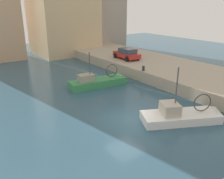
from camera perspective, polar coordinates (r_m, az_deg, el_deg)
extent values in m
plane|color=#2D5166|center=(17.52, 3.27, -7.33)|extent=(80.00, 80.00, 0.00)
cube|color=#ADA08C|center=(25.67, 23.62, 1.43)|extent=(9.00, 56.00, 1.20)
cube|color=#388951|center=(24.59, -3.45, 0.88)|extent=(6.10, 2.59, 1.47)
cone|color=#388951|center=(26.08, 3.13, 2.01)|extent=(1.11, 1.75, 1.64)
cube|color=#B2A893|center=(24.38, -3.48, 2.34)|extent=(5.84, 2.42, 0.08)
cube|color=gray|center=(23.77, -6.33, 2.80)|extent=(1.63, 1.22, 0.72)
cylinder|color=#4C4C51|center=(23.65, -5.42, 5.44)|extent=(0.10, 0.10, 2.94)
torus|color=#3F3833|center=(24.87, -0.06, 4.62)|extent=(1.35, 0.26, 1.35)
sphere|color=white|center=(24.76, -8.17, 1.38)|extent=(0.32, 0.32, 0.32)
cube|color=white|center=(18.03, 16.08, -7.31)|extent=(5.87, 4.31, 1.24)
cone|color=white|center=(19.51, 24.52, -6.26)|extent=(1.62, 2.00, 1.79)
cube|color=#9E7A51|center=(17.79, 16.25, -5.72)|extent=(5.60, 4.06, 0.08)
cube|color=#B7AD99|center=(17.25, 13.79, -4.56)|extent=(1.69, 1.79, 0.87)
cylinder|color=#4C4C51|center=(16.92, 15.25, -0.51)|extent=(0.10, 0.10, 3.51)
torus|color=#3F3833|center=(18.18, 20.96, -2.99)|extent=(1.24, 0.69, 1.36)
sphere|color=white|center=(18.25, 9.92, -5.79)|extent=(0.32, 0.32, 0.32)
cube|color=red|center=(31.34, 3.54, 8.38)|extent=(1.98, 3.93, 0.56)
cube|color=#384756|center=(31.08, 3.78, 9.34)|extent=(1.68, 2.23, 0.57)
cylinder|color=black|center=(31.92, 0.81, 8.20)|extent=(0.25, 0.65, 0.64)
cylinder|color=black|center=(32.94, 3.42, 8.54)|extent=(0.25, 0.65, 0.64)
cylinder|color=black|center=(29.84, 3.65, 7.33)|extent=(0.25, 0.65, 0.64)
cylinder|color=black|center=(30.93, 6.34, 7.70)|extent=(0.25, 0.65, 0.64)
cylinder|color=#2D2D33|center=(25.80, 7.59, 5.08)|extent=(0.28, 0.28, 0.55)
cube|color=#A39384|center=(46.93, -3.48, 20.60)|extent=(8.01, 7.50, 17.15)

